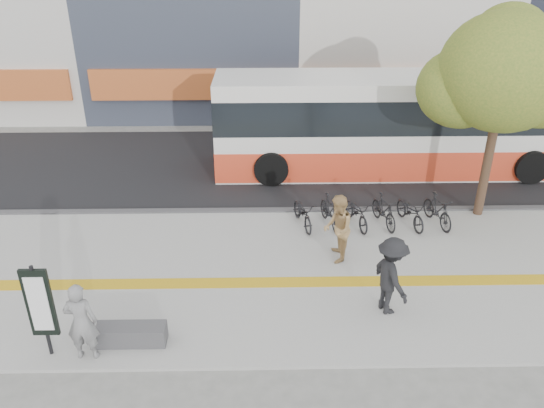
{
  "coord_description": "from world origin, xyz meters",
  "views": [
    {
      "loc": [
        0.32,
        -10.25,
        7.98
      ],
      "look_at": [
        0.55,
        2.0,
        1.83
      ],
      "focal_mm": 35.08,
      "sensor_mm": 36.0,
      "label": 1
    }
  ],
  "objects_px": {
    "bus": "(396,127)",
    "pedestrian_dark": "(391,276)",
    "signboard": "(40,304)",
    "pedestrian_tan": "(338,229)",
    "street_tree": "(502,74)",
    "seated_woman": "(81,322)",
    "bench": "(129,334)"
  },
  "relations": [
    {
      "from": "bus",
      "to": "pedestrian_tan",
      "type": "xyz_separation_m",
      "value": [
        -2.96,
        -6.41,
        -0.7
      ]
    },
    {
      "from": "bus",
      "to": "pedestrian_tan",
      "type": "height_order",
      "value": "bus"
    },
    {
      "from": "street_tree",
      "to": "pedestrian_tan",
      "type": "distance_m",
      "value": 6.58
    },
    {
      "from": "bench",
      "to": "pedestrian_tan",
      "type": "relative_size",
      "value": 0.84
    },
    {
      "from": "seated_woman",
      "to": "pedestrian_dark",
      "type": "bearing_deg",
      "value": -168.96
    },
    {
      "from": "seated_woman",
      "to": "pedestrian_dark",
      "type": "height_order",
      "value": "pedestrian_dark"
    },
    {
      "from": "signboard",
      "to": "bench",
      "type": "bearing_deg",
      "value": 10.81
    },
    {
      "from": "signboard",
      "to": "pedestrian_tan",
      "type": "height_order",
      "value": "signboard"
    },
    {
      "from": "signboard",
      "to": "pedestrian_tan",
      "type": "relative_size",
      "value": 1.16
    },
    {
      "from": "signboard",
      "to": "street_tree",
      "type": "height_order",
      "value": "street_tree"
    },
    {
      "from": "street_tree",
      "to": "pedestrian_tan",
      "type": "xyz_separation_m",
      "value": [
        -4.87,
        -2.73,
        -3.49
      ]
    },
    {
      "from": "street_tree",
      "to": "pedestrian_dark",
      "type": "distance_m",
      "value": 7.24
    },
    {
      "from": "bus",
      "to": "pedestrian_dark",
      "type": "xyz_separation_m",
      "value": [
        -2.03,
        -8.67,
        -0.68
      ]
    },
    {
      "from": "bench",
      "to": "seated_woman",
      "type": "height_order",
      "value": "seated_woman"
    },
    {
      "from": "pedestrian_dark",
      "to": "pedestrian_tan",
      "type": "bearing_deg",
      "value": 4.05
    },
    {
      "from": "pedestrian_dark",
      "to": "signboard",
      "type": "bearing_deg",
      "value": 81.81
    },
    {
      "from": "bus",
      "to": "street_tree",
      "type": "bearing_deg",
      "value": -62.6
    },
    {
      "from": "seated_woman",
      "to": "pedestrian_tan",
      "type": "relative_size",
      "value": 0.96
    },
    {
      "from": "signboard",
      "to": "bus",
      "type": "height_order",
      "value": "bus"
    },
    {
      "from": "pedestrian_tan",
      "to": "signboard",
      "type": "bearing_deg",
      "value": -58.21
    },
    {
      "from": "bench",
      "to": "street_tree",
      "type": "height_order",
      "value": "street_tree"
    },
    {
      "from": "bus",
      "to": "pedestrian_dark",
      "type": "bearing_deg",
      "value": -103.19
    },
    {
      "from": "bench",
      "to": "signboard",
      "type": "distance_m",
      "value": 1.94
    },
    {
      "from": "signboard",
      "to": "seated_woman",
      "type": "bearing_deg",
      "value": -6.74
    },
    {
      "from": "signboard",
      "to": "street_tree",
      "type": "bearing_deg",
      "value": 29.07
    },
    {
      "from": "pedestrian_tan",
      "to": "bench",
      "type": "bearing_deg",
      "value": -53.3
    },
    {
      "from": "bench",
      "to": "signboard",
      "type": "bearing_deg",
      "value": -169.19
    },
    {
      "from": "pedestrian_tan",
      "to": "pedestrian_dark",
      "type": "relative_size",
      "value": 0.98
    },
    {
      "from": "bench",
      "to": "pedestrian_dark",
      "type": "bearing_deg",
      "value": 10.03
    },
    {
      "from": "bus",
      "to": "pedestrian_dark",
      "type": "height_order",
      "value": "bus"
    },
    {
      "from": "street_tree",
      "to": "bench",
      "type": "bearing_deg",
      "value": -148.38
    },
    {
      "from": "seated_woman",
      "to": "signboard",
      "type": "bearing_deg",
      "value": -7.88
    }
  ]
}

